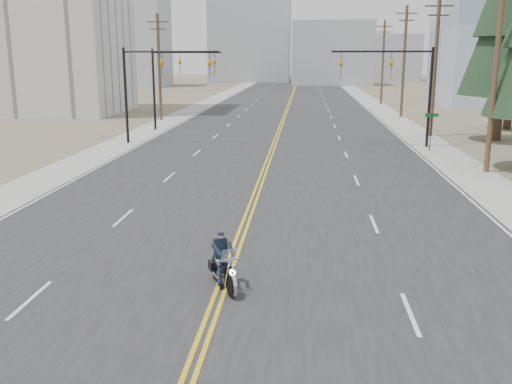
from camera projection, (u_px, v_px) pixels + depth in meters
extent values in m
cube|color=#303033|center=(289.00, 104.00, 78.80)|extent=(20.00, 200.00, 0.01)
cube|color=#A5A5A0|center=(207.00, 103.00, 79.76)|extent=(3.00, 200.00, 0.01)
cube|color=#A5A5A0|center=(373.00, 104.00, 77.84)|extent=(3.00, 200.00, 0.01)
cylinder|color=black|center=(126.00, 96.00, 42.08)|extent=(0.20, 0.20, 7.00)
cylinder|color=black|center=(171.00, 52.00, 41.04)|extent=(7.00, 0.14, 0.14)
imported|color=#BF8C0C|center=(162.00, 61.00, 41.25)|extent=(0.21, 0.26, 1.30)
imported|color=#BF8C0C|center=(209.00, 61.00, 40.96)|extent=(0.21, 0.26, 1.30)
cylinder|color=black|center=(430.00, 98.00, 40.24)|extent=(0.20, 0.20, 7.00)
cylinder|color=black|center=(382.00, 51.00, 39.79)|extent=(7.00, 0.14, 0.14)
imported|color=#BF8C0C|center=(392.00, 61.00, 39.89)|extent=(0.21, 0.26, 1.30)
imported|color=#BF8C0C|center=(341.00, 61.00, 40.18)|extent=(0.21, 0.26, 1.30)
cylinder|color=black|center=(154.00, 90.00, 49.83)|extent=(0.20, 0.20, 7.00)
cylinder|color=black|center=(187.00, 52.00, 48.84)|extent=(6.00, 0.14, 0.14)
imported|color=#BF8C0C|center=(180.00, 60.00, 49.04)|extent=(0.21, 0.26, 1.30)
imported|color=#BF8C0C|center=(214.00, 60.00, 48.79)|extent=(0.21, 0.26, 1.30)
cylinder|color=black|center=(431.00, 133.00, 38.83)|extent=(0.06, 0.06, 2.60)
cube|color=#0C5926|center=(432.00, 115.00, 38.55)|extent=(0.90, 0.03, 0.25)
cylinder|color=brown|center=(496.00, 68.00, 30.87)|extent=(0.30, 0.30, 11.50)
cylinder|color=brown|center=(435.00, 67.00, 45.47)|extent=(0.30, 0.30, 11.00)
cube|color=brown|center=(439.00, 6.00, 44.38)|extent=(2.20, 0.12, 0.12)
cube|color=brown|center=(439.00, 15.00, 44.54)|extent=(1.60, 0.12, 0.12)
cylinder|color=brown|center=(404.00, 62.00, 59.95)|extent=(0.30, 0.30, 11.50)
cube|color=brown|center=(407.00, 13.00, 58.80)|extent=(2.20, 0.12, 0.12)
cube|color=brown|center=(406.00, 20.00, 58.96)|extent=(1.60, 0.12, 0.12)
cylinder|color=brown|center=(383.00, 63.00, 76.48)|extent=(0.30, 0.30, 11.00)
cube|color=brown|center=(385.00, 27.00, 75.39)|extent=(2.20, 0.12, 0.12)
cube|color=brown|center=(384.00, 32.00, 75.55)|extent=(1.60, 0.12, 0.12)
cylinder|color=brown|center=(159.00, 68.00, 57.30)|extent=(0.30, 0.30, 10.50)
cube|color=brown|center=(157.00, 22.00, 56.27)|extent=(2.20, 0.12, 0.12)
cube|color=brown|center=(158.00, 29.00, 56.43)|extent=(1.60, 0.12, 0.12)
cube|color=#B7BCC6|center=(134.00, 34.00, 122.78)|extent=(14.00, 12.00, 22.00)
cube|color=#ADB2B7|center=(332.00, 53.00, 129.81)|extent=(18.00, 14.00, 14.00)
cube|color=#B7BCC6|center=(499.00, 43.00, 112.14)|extent=(16.00, 12.00, 18.00)
cube|color=#ADB2B7|center=(251.00, 29.00, 144.62)|extent=(20.00, 15.00, 26.00)
cube|color=#B7BCC6|center=(391.00, 58.00, 152.85)|extent=(14.00, 14.00, 12.00)
cube|color=#ADB2B7|center=(92.00, 49.00, 139.26)|extent=(12.00, 12.00, 16.00)
cylinder|color=#382619|center=(498.00, 118.00, 43.76)|extent=(0.61, 0.61, 3.50)
cone|color=#19321A|center=(507.00, 23.00, 42.14)|extent=(6.31, 6.31, 10.51)
cylinder|color=#382619|center=(508.00, 113.00, 50.69)|extent=(0.66, 0.66, 2.85)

